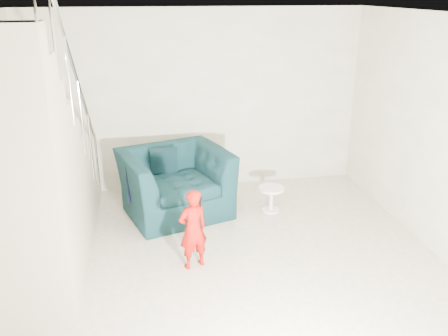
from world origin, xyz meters
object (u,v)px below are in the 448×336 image
(toddler, at_px, (193,229))
(side_table, at_px, (271,195))
(staircase, at_px, (30,194))
(armchair, at_px, (175,183))

(toddler, relative_size, side_table, 2.61)
(staircase, bearing_deg, toddler, -5.32)
(armchair, height_order, staircase, staircase)
(armchair, distance_m, side_table, 1.34)
(side_table, xyz_separation_m, staircase, (-2.89, -1.08, 0.71))
(toddler, distance_m, staircase, 1.74)
(armchair, xyz_separation_m, side_table, (1.31, -0.19, -0.21))
(toddler, xyz_separation_m, side_table, (1.23, 1.24, -0.23))
(toddler, distance_m, side_table, 1.76)
(toddler, height_order, staircase, staircase)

